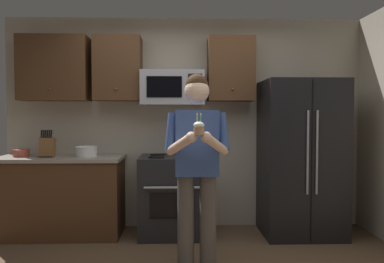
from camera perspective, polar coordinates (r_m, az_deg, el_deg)
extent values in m
cube|color=#B7AD99|center=(4.73, -1.10, 1.30)|extent=(4.40, 0.10, 2.60)
cube|color=black|center=(4.43, -2.98, -9.72)|extent=(0.76, 0.66, 0.92)
cube|color=black|center=(4.11, -3.07, -11.24)|extent=(0.48, 0.01, 0.28)
cylinder|color=#99999E|center=(4.05, -3.09, -8.56)|extent=(0.60, 0.03, 0.03)
cylinder|color=black|center=(4.23, -5.48, -3.91)|extent=(0.18, 0.18, 0.01)
cylinder|color=black|center=(4.22, -0.58, -3.91)|extent=(0.18, 0.18, 0.01)
cylinder|color=black|center=(4.51, -5.26, -3.52)|extent=(0.18, 0.18, 0.01)
cylinder|color=black|center=(4.50, -0.67, -3.52)|extent=(0.18, 0.18, 0.01)
cube|color=#9EA0A5|center=(4.47, -2.99, 6.63)|extent=(0.74, 0.40, 0.40)
cube|color=black|center=(4.27, -4.26, 6.83)|extent=(0.40, 0.01, 0.24)
cube|color=black|center=(4.27, 0.48, 6.84)|extent=(0.16, 0.01, 0.30)
cube|color=black|center=(4.55, 16.30, -3.88)|extent=(0.90, 0.72, 1.80)
cylinder|color=gray|center=(4.17, 17.27, -3.07)|extent=(0.02, 0.02, 0.90)
cylinder|color=gray|center=(4.20, 18.56, -3.05)|extent=(0.02, 0.02, 0.90)
cube|color=black|center=(4.20, 17.85, -4.40)|extent=(0.01, 0.01, 1.74)
cube|color=#4C301C|center=(4.78, -20.24, 8.98)|extent=(0.80, 0.34, 0.76)
sphere|color=brown|center=(4.58, -20.91, 6.12)|extent=(0.03, 0.03, 0.03)
cube|color=#4C301C|center=(4.60, -11.22, 9.35)|extent=(0.55, 0.34, 0.76)
sphere|color=brown|center=(4.40, -11.57, 6.39)|extent=(0.03, 0.03, 0.03)
cube|color=#4C301C|center=(4.58, 5.93, 9.40)|extent=(0.55, 0.34, 0.76)
sphere|color=brown|center=(4.38, 6.23, 6.44)|extent=(0.03, 0.03, 0.03)
cube|color=#4C301C|center=(4.67, -19.39, -9.49)|extent=(1.40, 0.62, 0.88)
cube|color=gray|center=(4.59, -19.46, -3.86)|extent=(1.44, 0.66, 0.04)
cube|color=brown|center=(4.58, -21.24, -2.27)|extent=(0.16, 0.15, 0.24)
cylinder|color=black|center=(4.57, -22.00, -0.35)|extent=(0.02, 0.04, 0.09)
cylinder|color=black|center=(4.56, -21.74, -0.35)|extent=(0.02, 0.04, 0.09)
cylinder|color=black|center=(4.55, -21.48, -0.35)|extent=(0.02, 0.04, 0.09)
cylinder|color=black|center=(4.55, -21.22, -0.35)|extent=(0.02, 0.04, 0.09)
cylinder|color=black|center=(4.54, -20.96, -0.35)|extent=(0.02, 0.04, 0.09)
cylinder|color=black|center=(4.53, -20.70, -0.35)|extent=(0.02, 0.04, 0.09)
cylinder|color=white|center=(4.50, -15.86, -2.99)|extent=(0.24, 0.24, 0.11)
torus|color=white|center=(4.49, -15.87, -2.29)|extent=(0.25, 0.25, 0.01)
cylinder|color=#B24C3F|center=(4.73, -24.63, -3.03)|extent=(0.18, 0.18, 0.08)
torus|color=#B24C3F|center=(4.73, -24.63, -2.55)|extent=(0.19, 0.19, 0.01)
cylinder|color=#4C4742|center=(3.44, -0.97, -13.77)|extent=(0.15, 0.15, 0.86)
cylinder|color=#4C4742|center=(3.45, 2.45, -13.73)|extent=(0.15, 0.15, 0.86)
cube|color=#334C8C|center=(3.32, 0.75, -1.72)|extent=(0.38, 0.22, 0.58)
sphere|color=beige|center=(3.32, 0.76, 6.22)|extent=(0.22, 0.22, 0.22)
sphere|color=#382314|center=(3.33, 0.75, 7.07)|extent=(0.20, 0.20, 0.20)
cylinder|color=#334C8C|center=(3.28, -3.15, -0.11)|extent=(0.15, 0.18, 0.35)
cylinder|color=beige|center=(3.13, -1.83, -2.00)|extent=(0.26, 0.33, 0.21)
sphere|color=beige|center=(2.99, -0.11, -0.88)|extent=(0.09, 0.09, 0.09)
cylinder|color=#334C8C|center=(3.30, 4.68, -0.10)|extent=(0.15, 0.18, 0.35)
cylinder|color=beige|center=(3.14, 3.65, -1.99)|extent=(0.26, 0.33, 0.21)
sphere|color=beige|center=(3.00, 2.18, -0.87)|extent=(0.09, 0.09, 0.09)
cylinder|color=#A87F56|center=(2.97, 1.06, 0.02)|extent=(0.08, 0.08, 0.06)
ellipsoid|color=white|center=(2.97, 1.06, 0.97)|extent=(0.09, 0.09, 0.06)
cylinder|color=#4CBF66|center=(2.97, 1.34, 1.88)|extent=(0.01, 0.01, 0.06)
ellipsoid|color=#FFD159|center=(2.97, 1.34, 2.61)|extent=(0.01, 0.01, 0.02)
cylinder|color=#F2D84C|center=(2.97, 0.78, 1.88)|extent=(0.01, 0.01, 0.06)
ellipsoid|color=#FFD159|center=(2.97, 0.78, 2.61)|extent=(0.01, 0.01, 0.02)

